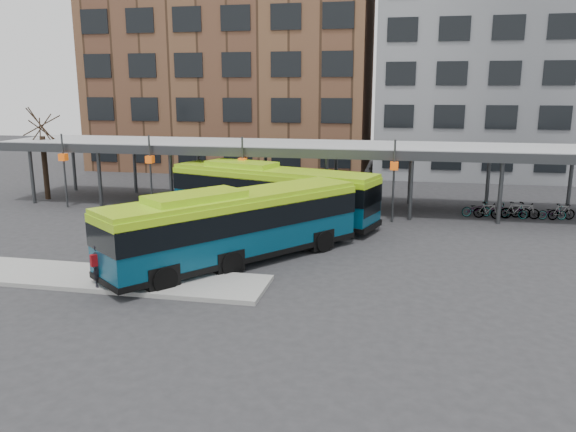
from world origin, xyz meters
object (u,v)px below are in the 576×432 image
object	(u,v)px
tree	(45,165)
bus_front	(236,224)
pedestrian	(100,265)
bus_rear	(271,192)

from	to	relation	value
tree	bus_front	size ratio (longest dim) A/B	0.49
pedestrian	bus_rear	bearing A→B (deg)	21.45
tree	bus_front	xyz separation A→B (m)	(17.38, -11.68, -0.65)
pedestrian	bus_front	bearing A→B (deg)	-4.20
bus_front	pedestrian	distance (m)	6.10
tree	bus_front	bearing A→B (deg)	-33.91
tree	pedestrian	bearing A→B (deg)	-50.55
tree	pedestrian	world-z (taller)	tree
bus_front	bus_rear	size ratio (longest dim) A/B	0.90
tree	bus_rear	size ratio (longest dim) A/B	0.44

